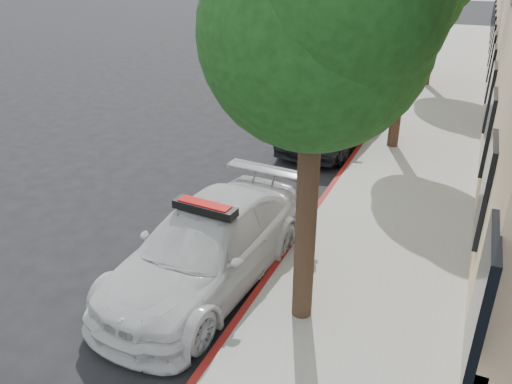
{
  "coord_description": "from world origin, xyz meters",
  "views": [
    {
      "loc": [
        4.68,
        -7.84,
        5.11
      ],
      "look_at": [
        1.27,
        0.0,
        1.0
      ],
      "focal_mm": 35.0,
      "sensor_mm": 36.0,
      "label": 1
    }
  ],
  "objects_px": {
    "parked_car_mid": "(333,117)",
    "fire_hydrant": "(307,228)",
    "police_car": "(207,247)",
    "parked_car_far": "(368,67)"
  },
  "relations": [
    {
      "from": "parked_car_mid",
      "to": "fire_hydrant",
      "type": "bearing_deg",
      "value": -73.8
    },
    {
      "from": "fire_hydrant",
      "to": "parked_car_mid",
      "type": "bearing_deg",
      "value": 87.06
    },
    {
      "from": "police_car",
      "to": "parked_car_far",
      "type": "distance_m",
      "value": 14.89
    },
    {
      "from": "police_car",
      "to": "parked_car_far",
      "type": "xyz_separation_m",
      "value": [
        -0.5,
        14.88,
        0.14
      ]
    },
    {
      "from": "police_car",
      "to": "parked_car_far",
      "type": "height_order",
      "value": "parked_car_far"
    },
    {
      "from": "police_car",
      "to": "parked_car_mid",
      "type": "distance_m",
      "value": 7.53
    },
    {
      "from": "parked_car_mid",
      "to": "parked_car_far",
      "type": "xyz_separation_m",
      "value": [
        -0.55,
        7.35,
        0.02
      ]
    },
    {
      "from": "police_car",
      "to": "parked_car_far",
      "type": "relative_size",
      "value": 0.96
    },
    {
      "from": "parked_car_mid",
      "to": "fire_hydrant",
      "type": "height_order",
      "value": "parked_car_mid"
    },
    {
      "from": "fire_hydrant",
      "to": "parked_car_far",
      "type": "bearing_deg",
      "value": 83.14
    }
  ]
}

